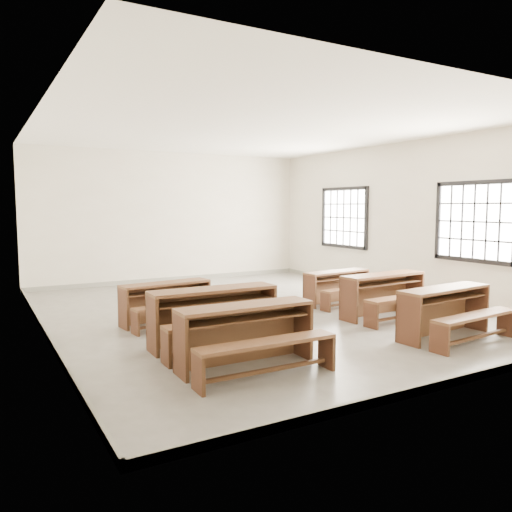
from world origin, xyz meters
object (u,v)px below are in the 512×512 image
desk_set_3 (447,309)px  desk_set_4 (385,292)px  desk_set_1 (215,313)px  desk_set_2 (167,300)px  desk_set_0 (248,332)px  desk_set_5 (338,285)px

desk_set_3 → desk_set_4: desk_set_4 is taller
desk_set_1 → desk_set_2: bearing=94.9°
desk_set_0 → desk_set_1: size_ratio=0.94×
desk_set_1 → desk_set_3: (3.06, -1.24, -0.04)m
desk_set_3 → desk_set_4: bearing=77.4°
desk_set_0 → desk_set_3: desk_set_0 is taller
desk_set_5 → desk_set_3: bearing=-100.1°
desk_set_3 → desk_set_5: desk_set_3 is taller
desk_set_3 → desk_set_5: 2.74m
desk_set_3 → desk_set_5: (0.23, 2.73, -0.05)m
desk_set_1 → desk_set_3: bearing=-21.2°
desk_set_1 → desk_set_2: desk_set_1 is taller
desk_set_0 → desk_set_1: 1.01m
desk_set_1 → desk_set_5: desk_set_1 is taller
desk_set_4 → desk_set_5: 1.28m
desk_set_0 → desk_set_3: (3.12, -0.23, -0.01)m
desk_set_0 → desk_set_2: (-0.06, 2.59, -0.05)m
desk_set_0 → desk_set_1: desk_set_1 is taller
desk_set_0 → desk_set_5: bearing=37.3°
desk_set_3 → desk_set_2: bearing=133.7°
desk_set_3 → desk_set_4: (0.20, 1.44, 0.01)m
desk_set_1 → desk_set_0: bearing=-92.4°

